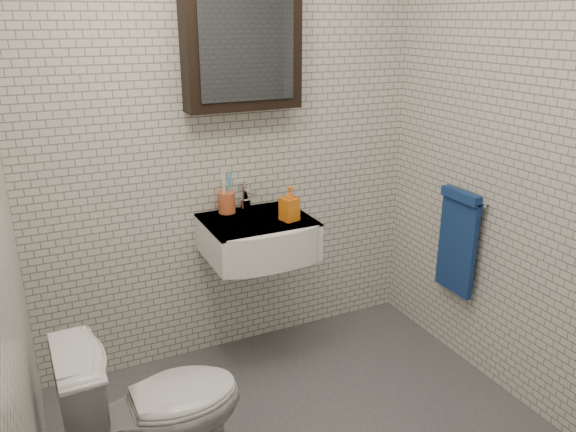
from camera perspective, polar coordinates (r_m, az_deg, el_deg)
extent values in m
cube|color=silver|center=(3.02, -5.84, 8.03)|extent=(2.20, 0.02, 2.50)
cube|color=silver|center=(1.41, 23.53, -7.48)|extent=(2.20, 0.02, 2.50)
cube|color=silver|center=(1.89, -27.24, -1.19)|extent=(0.02, 2.00, 2.50)
cube|color=silver|center=(2.82, 23.48, 5.67)|extent=(0.02, 2.00, 2.50)
cube|color=white|center=(2.98, -3.12, -2.10)|extent=(0.55, 0.45, 0.20)
cylinder|color=silver|center=(2.97, -3.30, -0.39)|extent=(0.31, 0.31, 0.02)
cylinder|color=silver|center=(2.97, -3.31, -0.25)|extent=(0.04, 0.04, 0.01)
cube|color=white|center=(2.95, -3.16, -0.38)|extent=(0.55, 0.45, 0.01)
cylinder|color=silver|center=(3.08, -4.35, 1.17)|extent=(0.06, 0.06, 0.06)
cylinder|color=silver|center=(3.06, -4.37, 2.24)|extent=(0.03, 0.03, 0.08)
cylinder|color=silver|center=(3.00, -3.97, 2.48)|extent=(0.02, 0.12, 0.02)
cube|color=silver|center=(3.08, -4.60, 3.37)|extent=(0.02, 0.09, 0.01)
cube|color=black|center=(2.92, -4.70, 16.57)|extent=(0.60, 0.14, 0.60)
cube|color=#3F444C|center=(2.85, -4.12, 16.51)|extent=(0.49, 0.01, 0.49)
cylinder|color=silver|center=(3.10, 17.49, 1.78)|extent=(0.02, 0.30, 0.02)
cylinder|color=silver|center=(3.21, 16.22, 2.47)|extent=(0.04, 0.02, 0.02)
cylinder|color=silver|center=(3.03, 19.40, 1.14)|extent=(0.04, 0.02, 0.02)
cube|color=navy|center=(3.18, 16.80, -2.88)|extent=(0.03, 0.26, 0.54)
cube|color=navy|center=(3.08, 17.18, 1.99)|extent=(0.05, 0.26, 0.05)
cylinder|color=#C95A32|center=(3.04, -6.25, 1.38)|extent=(0.10, 0.10, 0.11)
cylinder|color=white|center=(3.00, -6.54, 2.62)|extent=(0.02, 0.03, 0.22)
cylinder|color=#3D9CC5|center=(3.02, -5.99, 2.50)|extent=(0.02, 0.02, 0.20)
cylinder|color=white|center=(3.03, -6.51, 2.89)|extent=(0.03, 0.04, 0.23)
cylinder|color=#3D9CC5|center=(3.04, -6.00, 2.73)|extent=(0.03, 0.05, 0.20)
imported|color=#FB9F1A|center=(2.90, 0.14, 1.27)|extent=(0.10, 0.10, 0.18)
imported|color=silver|center=(2.45, -13.28, -18.50)|extent=(0.71, 0.42, 0.72)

